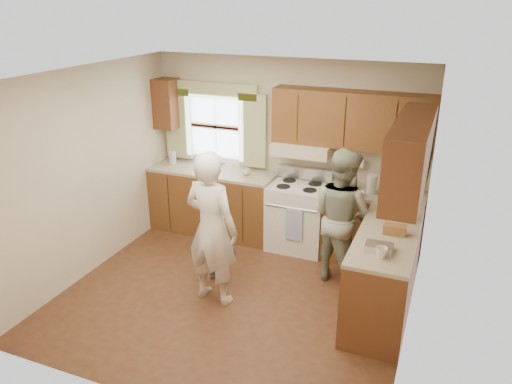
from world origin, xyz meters
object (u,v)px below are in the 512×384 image
at_px(stove, 298,215).
at_px(woman_left, 212,229).
at_px(woman_right, 341,216).
at_px(child, 217,247).

distance_m(stove, woman_left, 1.71).
height_order(woman_right, child, woman_right).
bearing_deg(child, woman_left, 115.75).
bearing_deg(woman_right, child, 50.60).
relative_size(woman_left, woman_right, 1.07).
height_order(woman_left, child, woman_left).
xyz_separation_m(stove, child, (-0.64, -1.18, -0.04)).
xyz_separation_m(woman_left, woman_right, (1.20, 0.98, -0.05)).
distance_m(woman_right, child, 1.51).
height_order(stove, woman_right, woman_right).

